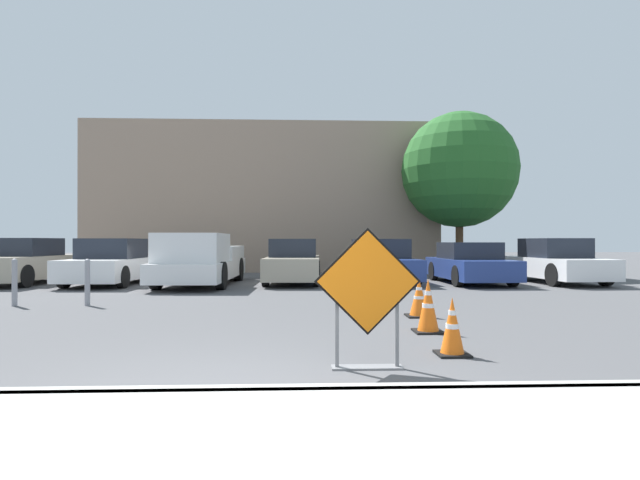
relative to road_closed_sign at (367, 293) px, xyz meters
The scene contains 17 objects.
ground_plane 9.05m from the road_closed_sign, 99.14° to the left, with size 96.00×96.00×0.00m, color #4C4C4F.
curb_lip 1.96m from the road_closed_sign, 142.42° to the right, with size 22.23×0.20×0.14m.
road_closed_sign is the anchor object (origin of this frame).
traffic_cone_nearest 1.37m from the road_closed_sign, 29.00° to the left, with size 0.39×0.39×0.71m.
traffic_cone_second 2.50m from the road_closed_sign, 60.31° to the left, with size 0.43×0.43×0.82m.
traffic_cone_third 4.01m from the road_closed_sign, 68.48° to the left, with size 0.47×0.47×0.70m.
parked_car_nearest 14.80m from the road_closed_sign, 130.88° to the left, with size 2.08×4.22×1.49m.
parked_car_second 12.83m from the road_closed_sign, 121.84° to the left, with size 2.03×4.18×1.47m.
pickup_truck 11.01m from the road_closed_sign, 110.53° to the left, with size 2.21×5.57×1.62m.
parked_car_third 11.38m from the road_closed_sign, 94.69° to the left, with size 1.90×4.61×1.46m.
parked_car_fourth 11.45m from the road_closed_sign, 80.02° to the left, with size 2.07×4.31×1.46m.
parked_car_fifth 11.98m from the road_closed_sign, 65.83° to the left, with size 1.94×4.22×1.35m.
parked_car_sixth 13.46m from the road_closed_sign, 54.48° to the left, with size 1.96×4.36×1.48m.
bollard_nearest 7.67m from the road_closed_sign, 133.66° to the left, with size 0.12×0.12×1.01m.
bollard_second 8.80m from the road_closed_sign, 140.89° to the left, with size 0.12×0.12×1.01m.
building_facade_backdrop 19.54m from the road_closed_sign, 97.09° to the left, with size 16.01×5.00×6.77m.
street_tree_behind_lot 17.08m from the road_closed_sign, 68.71° to the left, with size 4.89×4.89×6.87m.
Camera 1 is at (0.70, -4.26, 1.38)m, focal length 28.00 mm.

